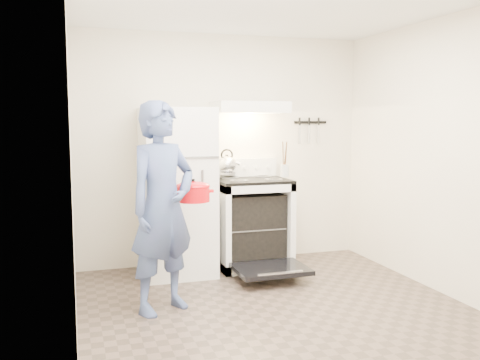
% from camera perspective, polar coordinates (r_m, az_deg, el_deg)
% --- Properties ---
extents(floor, '(3.60, 3.60, 0.00)m').
position_cam_1_polar(floor, '(4.49, 4.60, -14.17)').
color(floor, brown).
rests_on(floor, ground).
extents(back_wall, '(3.20, 0.02, 2.50)m').
position_cam_1_polar(back_wall, '(5.92, -1.88, 3.25)').
color(back_wall, '#EFE7CD').
rests_on(back_wall, ground).
extents(refrigerator, '(0.70, 0.70, 1.70)m').
position_cam_1_polar(refrigerator, '(5.48, -6.72, -1.24)').
color(refrigerator, white).
rests_on(refrigerator, floor).
extents(stove_body, '(0.76, 0.65, 0.92)m').
position_cam_1_polar(stove_body, '(5.77, 1.23, -4.73)').
color(stove_body, white).
rests_on(stove_body, floor).
extents(cooktop, '(0.76, 0.65, 0.03)m').
position_cam_1_polar(cooktop, '(5.70, 1.24, -0.04)').
color(cooktop, black).
rests_on(cooktop, stove_body).
extents(backsplash, '(0.76, 0.07, 0.20)m').
position_cam_1_polar(backsplash, '(5.96, 0.36, 1.35)').
color(backsplash, white).
rests_on(backsplash, cooktop).
extents(oven_door, '(0.70, 0.54, 0.04)m').
position_cam_1_polar(oven_door, '(5.31, 3.32, -9.46)').
color(oven_door, black).
rests_on(oven_door, floor).
extents(oven_rack, '(0.60, 0.52, 0.01)m').
position_cam_1_polar(oven_rack, '(5.78, 1.23, -4.93)').
color(oven_rack, slate).
rests_on(oven_rack, stove_body).
extents(range_hood, '(0.76, 0.50, 0.12)m').
position_cam_1_polar(range_hood, '(5.74, 1.02, 7.75)').
color(range_hood, white).
rests_on(range_hood, back_wall).
extents(knife_strip, '(0.40, 0.02, 0.03)m').
position_cam_1_polar(knife_strip, '(6.26, 7.50, 6.12)').
color(knife_strip, black).
rests_on(knife_strip, back_wall).
extents(pizza_stone, '(0.37, 0.37, 0.02)m').
position_cam_1_polar(pizza_stone, '(5.82, 0.68, -4.71)').
color(pizza_stone, '#866B4D').
rests_on(pizza_stone, oven_rack).
extents(tea_kettle, '(0.26, 0.21, 0.31)m').
position_cam_1_polar(tea_kettle, '(5.82, -1.41, 1.78)').
color(tea_kettle, silver).
rests_on(tea_kettle, cooktop).
extents(utensil_jar, '(0.09, 0.09, 0.13)m').
position_cam_1_polar(utensil_jar, '(5.67, 4.79, 1.01)').
color(utensil_jar, silver).
rests_on(utensil_jar, cooktop).
extents(person, '(0.75, 0.67, 1.73)m').
position_cam_1_polar(person, '(4.41, -8.27, -2.91)').
color(person, '#334A6F').
rests_on(person, floor).
extents(dutch_oven, '(0.36, 0.29, 0.24)m').
position_cam_1_polar(dutch_oven, '(4.68, -5.04, -1.47)').
color(dutch_oven, red).
rests_on(dutch_oven, person).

